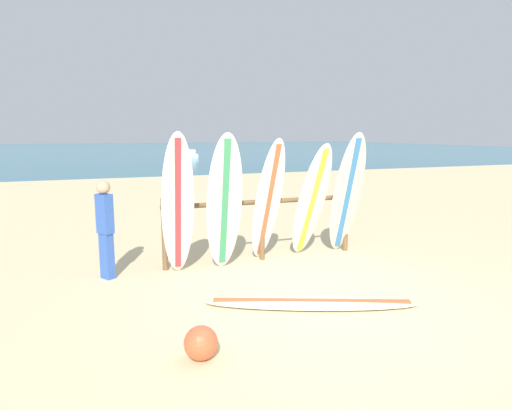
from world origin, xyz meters
The scene contains 12 objects.
ground_plane centered at (0.00, 0.00, 0.00)m, with size 120.00×120.00×0.00m, color beige.
ocean_water centered at (0.00, 58.00, 0.00)m, with size 120.00×80.00×0.01m, color teal.
surfboard_rack centered at (-0.04, 2.37, 0.77)m, with size 3.46×0.09×1.17m.
surfboard_leaning_far_left centered at (-1.58, 1.94, 1.11)m, with size 0.56×0.73×2.22m.
surfboard_leaning_left centered at (-0.84, 1.98, 1.10)m, with size 0.60×0.59×2.20m.
surfboard_leaning_center_left centered at (-0.04, 2.12, 1.06)m, with size 0.51×0.89×2.12m.
surfboard_leaning_center centered at (0.75, 2.08, 1.02)m, with size 0.57×0.98×2.04m.
surfboard_leaning_center_right centered at (1.45, 2.07, 1.10)m, with size 0.65×0.96×2.21m.
surfboard_lying_on_sand centered at (-0.23, 0.20, 0.04)m, with size 2.71×1.50×0.08m.
beachgoer_standing centered at (-2.61, 2.26, 0.82)m, with size 0.26×0.28×1.49m.
small_boat_offshore centered at (6.08, 34.85, 0.26)m, with size 1.11×3.10×0.71m.
beach_ball centered at (-1.88, -0.63, 0.17)m, with size 0.34×0.34×0.34m, color #CC5933.
Camera 1 is at (-2.82, -4.59, 2.18)m, focal length 31.13 mm.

